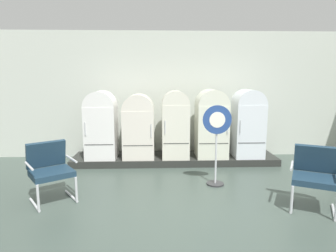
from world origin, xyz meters
The scene contains 11 objects.
ground centered at (0.00, 0.00, -0.03)m, with size 12.00×10.00×0.05m, color #3C4942.
back_wall centered at (0.00, 3.66, 1.55)m, with size 11.76×0.12×3.07m.
display_plinth centered at (0.00, 3.02, 0.08)m, with size 4.72×0.95×0.15m, color #292A27.
refrigerator_0 centered at (-1.67, 2.92, 0.96)m, with size 0.68×0.69×1.52m.
refrigerator_1 centered at (-0.83, 2.93, 0.92)m, with size 0.70×0.71×1.45m.
refrigerator_2 centered at (0.01, 2.89, 0.97)m, with size 0.61×0.64×1.53m.
refrigerator_3 centered at (0.84, 2.93, 0.97)m, with size 0.70×0.72×1.55m.
refrigerator_4 centered at (1.68, 2.93, 0.97)m, with size 0.66×0.71×1.55m.
armchair_left centered at (-2.13, 0.92, 0.55)m, with size 0.86×0.86×0.95m.
armchair_right centered at (1.97, 0.47, 0.55)m, with size 0.84×0.84×0.95m.
sign_stand centered at (0.67, 1.50, 0.78)m, with size 0.52×0.32×1.49m.
Camera 1 is at (-0.41, -3.73, 1.99)m, focal length 31.70 mm.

